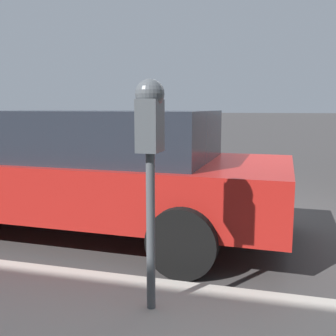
# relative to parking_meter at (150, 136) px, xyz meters

# --- Properties ---
(ground_plane) EXTENTS (220.00, 220.00, 0.00)m
(ground_plane) POSITION_rel_parking_meter_xyz_m (2.66, -0.41, -1.31)
(ground_plane) COLOR #3D3A3A
(parking_meter) EXTENTS (0.21, 0.19, 1.55)m
(parking_meter) POSITION_rel_parking_meter_xyz_m (0.00, 0.00, 0.00)
(parking_meter) COLOR #4C5156
(parking_meter) RESTS_ON sidewalk
(car_red) EXTENTS (2.15, 4.88, 1.46)m
(car_red) POSITION_rel_parking_meter_xyz_m (1.77, 1.39, -0.54)
(car_red) COLOR #B21E19
(car_red) RESTS_ON ground_plane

